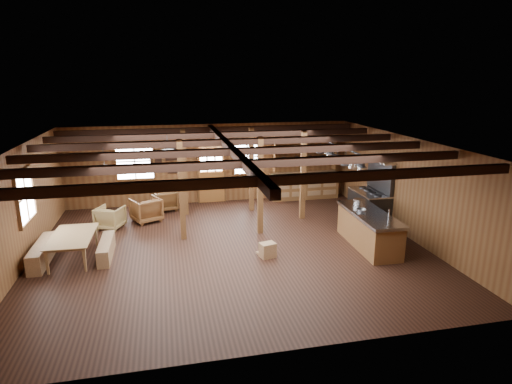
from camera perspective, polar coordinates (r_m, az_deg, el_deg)
room at (r=10.95m, az=-3.37°, el=-0.77°), size 10.04×9.04×2.84m
ceiling_joists at (r=10.85m, az=-3.62°, el=6.00°), size 9.80×8.82×0.18m
timber_posts at (r=13.02m, az=-2.55°, el=1.84°), size 3.95×2.35×2.80m
back_door at (r=15.36m, az=-5.95°, el=1.86°), size 1.02×0.08×2.15m
window_back_left at (r=15.16m, az=-15.86°, el=3.96°), size 1.32×0.06×1.32m
window_back_right at (r=15.41m, az=-1.21°, el=4.72°), size 1.02×0.06×1.32m
window_left at (r=11.75m, az=-28.44°, el=-0.50°), size 0.14×1.24×1.32m
notice_boards at (r=15.12m, az=-11.70°, el=4.35°), size 1.08×0.03×0.90m
back_counter at (r=15.91m, az=6.44°, el=1.28°), size 2.55×0.60×2.45m
pendant_lamps at (r=11.63m, az=-15.27°, el=3.97°), size 1.86×2.36×0.66m
pot_rack at (r=11.92m, az=11.14°, el=4.48°), size 0.43×3.00×0.45m
kitchen_island at (r=11.78m, az=14.80°, el=-4.81°), size 0.95×2.52×1.20m
step_stool at (r=10.83m, az=1.57°, el=-7.74°), size 0.48×0.40×0.37m
commercial_range at (r=13.88m, az=15.04°, el=-1.11°), size 0.81×1.58×1.96m
dining_table at (r=11.57m, az=-23.00°, el=-6.80°), size 1.03×1.80×0.62m
bench_wall at (r=11.77m, az=-26.57°, el=-7.24°), size 0.33×1.74×0.48m
bench_aisle at (r=11.49m, az=-19.33°, el=-7.15°), size 0.29×1.53×0.42m
armchair_a at (r=13.77m, az=-14.43°, el=-2.31°), size 1.08×1.09×0.75m
armchair_b at (r=14.78m, az=-12.03°, el=-1.08°), size 0.88×0.89×0.69m
armchair_c at (r=13.48m, az=-18.86°, el=-3.23°), size 0.94×0.95×0.67m
counter_pot at (r=12.26m, az=13.47°, el=-1.26°), size 0.27×0.27×0.16m
bowl at (r=11.69m, az=13.86°, el=-2.36°), size 0.29×0.29×0.06m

